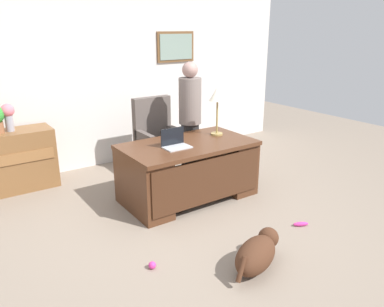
{
  "coord_description": "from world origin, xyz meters",
  "views": [
    {
      "loc": [
        -2.24,
        -3.1,
        2.13
      ],
      "look_at": [
        0.11,
        0.3,
        0.75
      ],
      "focal_mm": 35.67,
      "sensor_mm": 36.0,
      "label": 1
    }
  ],
  "objects_px": {
    "dog_toy_ball": "(152,265)",
    "laptop": "(175,143)",
    "desk": "(189,169)",
    "vase_with_flowers": "(8,114)",
    "armchair": "(158,140)",
    "dog_lying": "(257,253)",
    "dog_toy_bone": "(301,224)",
    "desk_lamp": "(217,97)",
    "person_standing": "(190,119)"
  },
  "relations": [
    {
      "from": "dog_toy_ball",
      "to": "armchair",
      "type": "bearing_deg",
      "value": 58.82
    },
    {
      "from": "dog_lying",
      "to": "desk_lamp",
      "type": "xyz_separation_m",
      "value": [
        0.88,
        1.74,
        1.1
      ]
    },
    {
      "from": "desk",
      "to": "dog_lying",
      "type": "xyz_separation_m",
      "value": [
        -0.34,
        -1.61,
        -0.24
      ]
    },
    {
      "from": "person_standing",
      "to": "laptop",
      "type": "relative_size",
      "value": 5.22
    },
    {
      "from": "desk",
      "to": "desk_lamp",
      "type": "relative_size",
      "value": 2.57
    },
    {
      "from": "armchair",
      "to": "person_standing",
      "type": "relative_size",
      "value": 0.68
    },
    {
      "from": "person_standing",
      "to": "dog_toy_ball",
      "type": "relative_size",
      "value": 23.55
    },
    {
      "from": "dog_toy_bone",
      "to": "dog_toy_ball",
      "type": "bearing_deg",
      "value": 171.85
    },
    {
      "from": "dog_lying",
      "to": "desk_lamp",
      "type": "distance_m",
      "value": 2.24
    },
    {
      "from": "desk",
      "to": "vase_with_flowers",
      "type": "distance_m",
      "value": 2.46
    },
    {
      "from": "desk_lamp",
      "to": "armchair",
      "type": "bearing_deg",
      "value": 113.05
    },
    {
      "from": "dog_toy_ball",
      "to": "laptop",
      "type": "bearing_deg",
      "value": 48.73
    },
    {
      "from": "desk",
      "to": "person_standing",
      "type": "height_order",
      "value": "person_standing"
    },
    {
      "from": "desk",
      "to": "vase_with_flowers",
      "type": "height_order",
      "value": "vase_with_flowers"
    },
    {
      "from": "laptop",
      "to": "dog_toy_ball",
      "type": "bearing_deg",
      "value": -131.27
    },
    {
      "from": "vase_with_flowers",
      "to": "dog_toy_bone",
      "type": "relative_size",
      "value": 2.07
    },
    {
      "from": "armchair",
      "to": "person_standing",
      "type": "distance_m",
      "value": 0.62
    },
    {
      "from": "dog_lying",
      "to": "laptop",
      "type": "relative_size",
      "value": 2.23
    },
    {
      "from": "armchair",
      "to": "vase_with_flowers",
      "type": "xyz_separation_m",
      "value": [
        -1.91,
        0.53,
        0.55
      ]
    },
    {
      "from": "desk_lamp",
      "to": "dog_toy_ball",
      "type": "bearing_deg",
      "value": -144.41
    },
    {
      "from": "desk",
      "to": "desk_lamp",
      "type": "height_order",
      "value": "desk_lamp"
    },
    {
      "from": "vase_with_flowers",
      "to": "armchair",
      "type": "bearing_deg",
      "value": -15.54
    },
    {
      "from": "laptop",
      "to": "desk_lamp",
      "type": "relative_size",
      "value": 0.5
    },
    {
      "from": "dog_lying",
      "to": "dog_toy_ball",
      "type": "height_order",
      "value": "dog_lying"
    },
    {
      "from": "armchair",
      "to": "dog_lying",
      "type": "xyz_separation_m",
      "value": [
        -0.48,
        -2.67,
        -0.34
      ]
    },
    {
      "from": "armchair",
      "to": "dog_lying",
      "type": "relative_size",
      "value": 1.59
    },
    {
      "from": "desk_lamp",
      "to": "dog_toy_ball",
      "type": "relative_size",
      "value": 9.09
    },
    {
      "from": "dog_lying",
      "to": "desk_lamp",
      "type": "relative_size",
      "value": 1.1
    },
    {
      "from": "vase_with_flowers",
      "to": "desk_lamp",
      "type": "bearing_deg",
      "value": -32.32
    },
    {
      "from": "desk",
      "to": "person_standing",
      "type": "bearing_deg",
      "value": 54.81
    },
    {
      "from": "desk",
      "to": "dog_toy_bone",
      "type": "distance_m",
      "value": 1.51
    },
    {
      "from": "person_standing",
      "to": "desk",
      "type": "bearing_deg",
      "value": -125.19
    },
    {
      "from": "armchair",
      "to": "desk_lamp",
      "type": "xyz_separation_m",
      "value": [
        0.39,
        -0.93,
        0.75
      ]
    },
    {
      "from": "armchair",
      "to": "laptop",
      "type": "distance_m",
      "value": 1.17
    },
    {
      "from": "dog_toy_bone",
      "to": "person_standing",
      "type": "bearing_deg",
      "value": 94.07
    },
    {
      "from": "desk_lamp",
      "to": "dog_lying",
      "type": "bearing_deg",
      "value": -116.77
    },
    {
      "from": "armchair",
      "to": "dog_lying",
      "type": "distance_m",
      "value": 2.73
    },
    {
      "from": "desk_lamp",
      "to": "vase_with_flowers",
      "type": "height_order",
      "value": "desk_lamp"
    },
    {
      "from": "dog_lying",
      "to": "dog_toy_ball",
      "type": "xyz_separation_m",
      "value": [
        -0.81,
        0.54,
        -0.12
      ]
    },
    {
      "from": "armchair",
      "to": "dog_lying",
      "type": "bearing_deg",
      "value": -100.29
    },
    {
      "from": "person_standing",
      "to": "desk_lamp",
      "type": "distance_m",
      "value": 0.67
    },
    {
      "from": "desk_lamp",
      "to": "vase_with_flowers",
      "type": "distance_m",
      "value": 2.73
    },
    {
      "from": "person_standing",
      "to": "desk_lamp",
      "type": "height_order",
      "value": "person_standing"
    },
    {
      "from": "desk",
      "to": "laptop",
      "type": "xyz_separation_m",
      "value": [
        -0.22,
        -0.02,
        0.4
      ]
    },
    {
      "from": "desk_lamp",
      "to": "vase_with_flowers",
      "type": "relative_size",
      "value": 1.77
    },
    {
      "from": "dog_toy_bone",
      "to": "desk_lamp",
      "type": "bearing_deg",
      "value": 92.88
    },
    {
      "from": "armchair",
      "to": "desk_lamp",
      "type": "bearing_deg",
      "value": -66.95
    },
    {
      "from": "person_standing",
      "to": "laptop",
      "type": "height_order",
      "value": "person_standing"
    },
    {
      "from": "laptop",
      "to": "desk_lamp",
      "type": "distance_m",
      "value": 0.9
    },
    {
      "from": "vase_with_flowers",
      "to": "dog_toy_bone",
      "type": "height_order",
      "value": "vase_with_flowers"
    }
  ]
}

